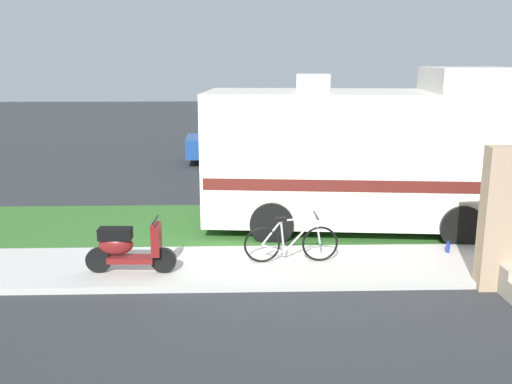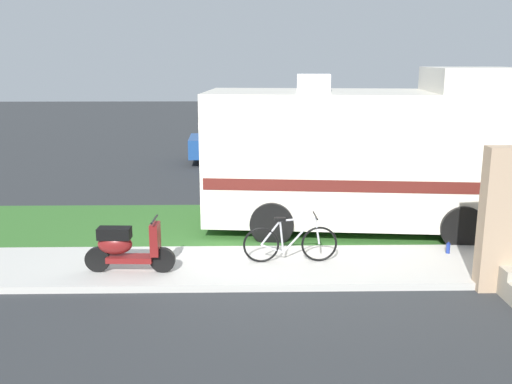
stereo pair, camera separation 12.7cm
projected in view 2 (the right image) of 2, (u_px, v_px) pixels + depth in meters
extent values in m
plane|color=#2D3033|center=(234.00, 248.00, 11.41)|extent=(80.00, 80.00, 0.00)
cube|color=beige|center=(232.00, 267.00, 10.23)|extent=(24.00, 2.00, 0.12)
cube|color=#336628|center=(235.00, 225.00, 12.86)|extent=(24.00, 3.40, 0.08)
cube|color=silver|center=(357.00, 155.00, 12.32)|extent=(6.73, 3.11, 2.76)
cube|color=silver|center=(474.00, 80.00, 11.78)|extent=(2.02, 2.54, 0.50)
cube|color=#591E19|center=(356.00, 174.00, 12.42)|extent=(6.60, 3.12, 0.24)
cube|color=black|center=(512.00, 135.00, 11.98)|extent=(0.28, 2.13, 0.90)
cube|color=silver|center=(314.00, 83.00, 12.03)|extent=(0.75, 0.66, 0.36)
cylinder|color=black|center=(434.00, 198.00, 13.63)|extent=(0.92, 0.36, 0.90)
cylinder|color=black|center=(462.00, 227.00, 11.29)|extent=(0.92, 0.36, 0.90)
cylinder|color=black|center=(276.00, 196.00, 13.90)|extent=(0.92, 0.36, 0.90)
cylinder|color=black|center=(272.00, 223.00, 11.57)|extent=(0.92, 0.36, 0.90)
cylinder|color=black|center=(163.00, 260.00, 9.79)|extent=(0.44, 0.12, 0.44)
cylinder|color=black|center=(98.00, 259.00, 9.81)|extent=(0.44, 0.12, 0.44)
cube|color=maroon|center=(130.00, 259.00, 9.79)|extent=(0.80, 0.31, 0.10)
cube|color=black|center=(114.00, 233.00, 9.69)|extent=(0.57, 0.28, 0.20)
ellipsoid|color=maroon|center=(115.00, 244.00, 9.74)|extent=(0.61, 0.32, 0.36)
cube|color=maroon|center=(155.00, 239.00, 9.70)|extent=(0.15, 0.33, 0.56)
cylinder|color=black|center=(154.00, 219.00, 9.62)|extent=(0.06, 0.50, 0.04)
sphere|color=white|center=(155.00, 229.00, 9.66)|extent=(0.12, 0.12, 0.12)
torus|color=black|center=(319.00, 244.00, 10.28)|extent=(0.66, 0.06, 0.66)
torus|color=black|center=(261.00, 245.00, 10.23)|extent=(0.66, 0.06, 0.66)
cylinder|color=silver|center=(299.00, 235.00, 10.22)|extent=(0.60, 0.06, 0.67)
cylinder|color=silver|center=(282.00, 237.00, 10.21)|extent=(0.10, 0.04, 0.60)
cylinder|color=silver|center=(298.00, 219.00, 10.15)|extent=(0.64, 0.06, 0.09)
cylinder|color=silver|center=(272.00, 249.00, 10.25)|extent=(0.42, 0.05, 0.18)
cylinder|color=silver|center=(271.00, 233.00, 10.18)|extent=(0.37, 0.05, 0.47)
cylinder|color=silver|center=(317.00, 231.00, 10.22)|extent=(0.12, 0.04, 0.51)
cube|color=black|center=(280.00, 219.00, 10.13)|extent=(0.20, 0.11, 0.06)
cylinder|color=black|center=(315.00, 216.00, 10.15)|extent=(0.04, 0.52, 0.03)
cube|color=#1E478C|center=(499.00, 151.00, 17.15)|extent=(2.58, 2.11, 1.44)
cube|color=black|center=(501.00, 137.00, 17.06)|extent=(2.45, 2.12, 0.44)
cube|color=#1E478C|center=(407.00, 164.00, 17.13)|extent=(3.14, 2.12, 0.69)
cylinder|color=black|center=(489.00, 165.00, 18.26)|extent=(0.76, 0.25, 0.76)
cylinder|color=black|center=(386.00, 166.00, 18.13)|extent=(0.76, 0.25, 0.76)
cylinder|color=black|center=(404.00, 179.00, 16.21)|extent=(0.76, 0.25, 0.76)
cube|color=#1E478C|center=(303.00, 135.00, 20.70)|extent=(2.47, 2.11, 1.48)
cube|color=black|center=(303.00, 123.00, 20.59)|extent=(2.35, 2.13, 0.44)
cube|color=#1E478C|center=(230.00, 146.00, 20.65)|extent=(3.01, 2.13, 0.68)
cylinder|color=black|center=(304.00, 148.00, 21.80)|extent=(0.77, 0.26, 0.76)
cylinder|color=black|center=(312.00, 156.00, 19.90)|extent=(0.77, 0.26, 0.76)
cylinder|color=black|center=(221.00, 148.00, 21.64)|extent=(0.77, 0.26, 0.76)
cylinder|color=black|center=(221.00, 157.00, 19.74)|extent=(0.77, 0.26, 0.76)
cylinder|color=navy|center=(448.00, 248.00, 10.76)|extent=(0.08, 0.08, 0.19)
cylinder|color=navy|center=(449.00, 243.00, 10.74)|extent=(0.03, 0.03, 0.04)
cylinder|color=black|center=(449.00, 241.00, 10.73)|extent=(0.04, 0.04, 0.01)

